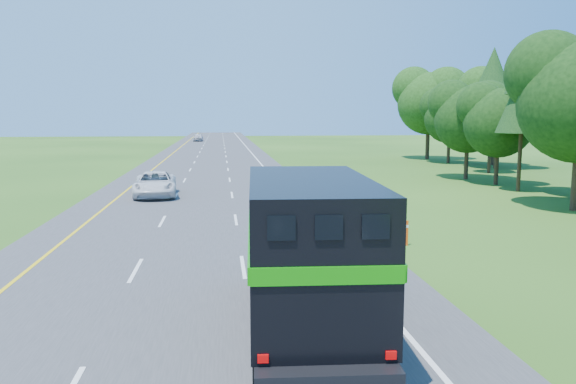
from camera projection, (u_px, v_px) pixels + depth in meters
name	position (u px, v px, depth m)	size (l,w,h in m)	color
road	(208.00, 176.00, 48.86)	(15.00, 260.00, 0.04)	#38383A
lane_markings	(208.00, 176.00, 48.85)	(11.15, 260.00, 0.01)	yellow
horse_truck	(307.00, 249.00, 13.48)	(3.17, 8.79, 3.83)	black
white_suv	(155.00, 184.00, 36.67)	(2.66, 5.76, 1.60)	silver
far_car	(198.00, 137.00, 115.58)	(1.88, 4.68, 1.59)	#B2B2B9
delineator	(407.00, 232.00, 22.85)	(0.08, 0.05, 1.04)	#FF480D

